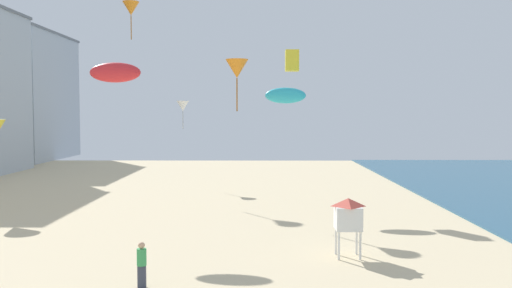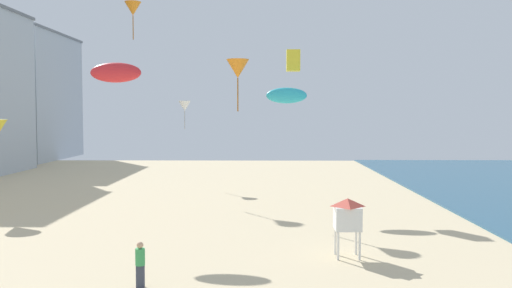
{
  "view_description": "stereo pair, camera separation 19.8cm",
  "coord_description": "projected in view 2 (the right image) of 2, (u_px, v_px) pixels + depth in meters",
  "views": [
    {
      "loc": [
        7.87,
        -11.03,
        6.17
      ],
      "look_at": [
        7.65,
        16.0,
        4.65
      ],
      "focal_mm": 38.28,
      "sensor_mm": 36.0,
      "label": 1
    },
    {
      "loc": [
        8.07,
        -11.03,
        6.17
      ],
      "look_at": [
        7.65,
        16.0,
        4.65
      ],
      "focal_mm": 38.28,
      "sensor_mm": 36.0,
      "label": 2
    }
  ],
  "objects": [
    {
      "name": "boardwalk_hotel_far",
      "position": [
        18.0,
        96.0,
        73.35
      ],
      "size": [
        12.23,
        16.88,
        16.91
      ],
      "color": "#ADB7C1",
      "rests_on": "ground"
    },
    {
      "name": "kite_flyer",
      "position": [
        140.0,
        262.0,
        19.27
      ],
      "size": [
        0.34,
        0.34,
        1.64
      ],
      "rotation": [
        0.0,
        0.0,
        6.18
      ],
      "color": "#383D4C",
      "rests_on": "ground"
    },
    {
      "name": "lifeguard_stand",
      "position": [
        348.0,
        215.0,
        23.27
      ],
      "size": [
        1.1,
        1.1,
        2.55
      ],
      "rotation": [
        0.0,
        0.0,
        -0.38
      ],
      "color": "white",
      "rests_on": "ground"
    },
    {
      "name": "kite_orange_delta",
      "position": [
        238.0,
        69.0,
        34.16
      ],
      "size": [
        1.43,
        1.43,
        3.26
      ],
      "color": "orange"
    },
    {
      "name": "kite_white_delta",
      "position": [
        185.0,
        106.0,
        47.15
      ],
      "size": [
        1.07,
        1.07,
        2.43
      ],
      "color": "white"
    },
    {
      "name": "kite_yellow_box",
      "position": [
        293.0,
        61.0,
        38.19
      ],
      "size": [
        0.94,
        0.94,
        1.48
      ],
      "color": "yellow"
    },
    {
      "name": "kite_cyan_parafoil",
      "position": [
        287.0,
        96.0,
        36.15
      ],
      "size": [
        2.71,
        0.75,
        1.05
      ],
      "color": "#2DB7CC"
    },
    {
      "name": "kite_orange_delta_2",
      "position": [
        133.0,
        9.0,
        47.44
      ],
      "size": [
        1.44,
        1.44,
        3.26
      ],
      "color": "orange"
    },
    {
      "name": "kite_red_parafoil",
      "position": [
        116.0,
        73.0,
        29.24
      ],
      "size": [
        2.75,
        0.76,
        1.07
      ],
      "color": "red"
    }
  ]
}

